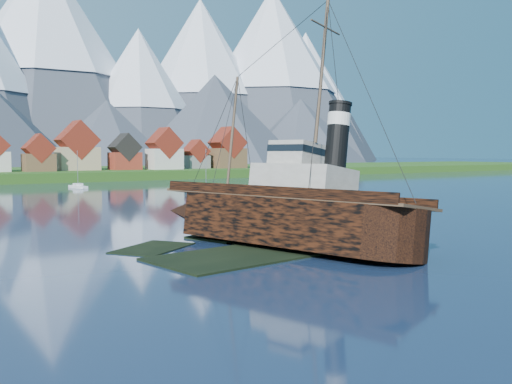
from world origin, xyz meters
TOP-DOWN VIEW (x-y plane):
  - ground at (0.00, 0.00)m, footprint 1400.00×1400.00m
  - shoal at (1.78, 2.15)m, footprint 31.71×21.24m
  - seawall at (0.00, 132.00)m, footprint 600.00×2.50m
  - tugboat_wreck at (2.16, 1.47)m, footprint 7.45×32.08m
  - sailboat_d at (36.66, 80.54)m, footprint 6.80×6.87m
  - sailboat_e at (11.47, 103.54)m, footprint 2.70×8.85m

SIDE VIEW (x-z plane):
  - shoal at x=1.78m, z-range -0.92..0.22m
  - ground at x=0.00m, z-range 0.00..0.00m
  - seawall at x=0.00m, z-range -1.00..1.00m
  - sailboat_e at x=11.47m, z-range -4.85..5.29m
  - sailboat_d at x=36.66m, z-range -5.03..5.52m
  - tugboat_wreck at x=2.16m, z-range -9.53..15.90m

